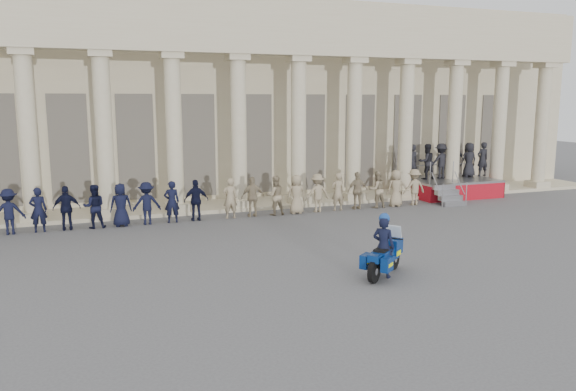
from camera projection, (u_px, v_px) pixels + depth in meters
The scene contains 6 objects.
ground at pixel (270, 266), 15.44m from camera, with size 90.00×90.00×0.00m, color #4D4D50.
building at pixel (179, 99), 28.35m from camera, with size 40.00×12.50×9.00m.
officer_rank at pixel (167, 202), 20.68m from camera, with size 22.15×0.59×1.56m.
reviewing_stand at pixel (448, 167), 26.55m from camera, with size 4.61×3.93×2.48m.
motorcycle at pixel (385, 256), 14.47m from camera, with size 1.59×1.40×1.23m.
rider at pixel (384, 245), 14.33m from camera, with size 0.66×0.69×1.68m.
Camera 1 is at (-4.59, -14.18, 4.50)m, focal length 35.00 mm.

